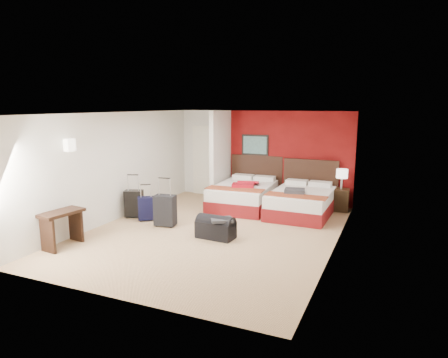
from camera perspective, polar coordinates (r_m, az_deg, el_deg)
The scene contains 17 objects.
ground at distance 8.61m, azimuth -1.47°, elevation -7.52°, with size 6.50×6.50×0.00m, color #D3AF82.
room_walls at distance 10.19m, azimuth -5.30°, elevation 2.55°, with size 5.02×6.52×2.50m.
red_accent_panel at distance 11.08m, azimuth 9.14°, elevation 3.08°, with size 3.50×0.04×2.50m, color maroon.
partition_wall at distance 11.07m, azimuth -0.49°, elevation 3.20°, with size 0.12×1.20×2.50m, color silver.
entry_door at distance 11.94m, azimuth -2.63°, elevation 2.65°, with size 0.82×0.06×2.05m, color silver.
bed_left at distance 10.49m, azimuth 2.77°, elevation -2.48°, with size 1.42×2.03×0.61m, color white.
bed_right at distance 9.98m, azimuth 10.92°, elevation -3.39°, with size 1.38×1.98×0.59m, color silver.
red_suitcase_open at distance 10.29m, azimuth 3.11°, elevation -0.74°, with size 0.54×0.75×0.09m, color #B00F1E.
jacket_bundle at distance 9.64m, azimuth 10.02°, elevation -1.71°, with size 0.46×0.37×0.11m, color #3C3D42.
nightstand at distance 10.61m, azimuth 16.25°, elevation -2.87°, with size 0.40×0.40×0.56m, color black.
table_lamp at distance 10.50m, azimuth 16.40°, elevation -0.03°, with size 0.29×0.29×0.51m, color white.
suitcase_black at distance 9.81m, azimuth -12.68°, elevation -3.58°, with size 0.42×0.26×0.63m, color black.
suitcase_charcoal at distance 9.00m, azimuth -8.36°, elevation -4.59°, with size 0.46×0.28×0.67m, color black.
suitcase_navy at distance 9.52m, azimuth -10.97°, elevation -4.27°, with size 0.38×0.23×0.53m, color black.
duffel_bag at distance 8.18m, azimuth -1.18°, elevation -7.08°, with size 0.76×0.41×0.39m, color black.
jacket_draped at distance 8.01m, azimuth -0.36°, elevation -5.81°, with size 0.42×0.35×0.06m, color #323236.
desk at distance 8.26m, azimuth -22.01°, elevation -6.59°, with size 0.42×0.83×0.69m, color black.
Camera 1 is at (3.46, -7.41, 2.69)m, focal length 32.13 mm.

